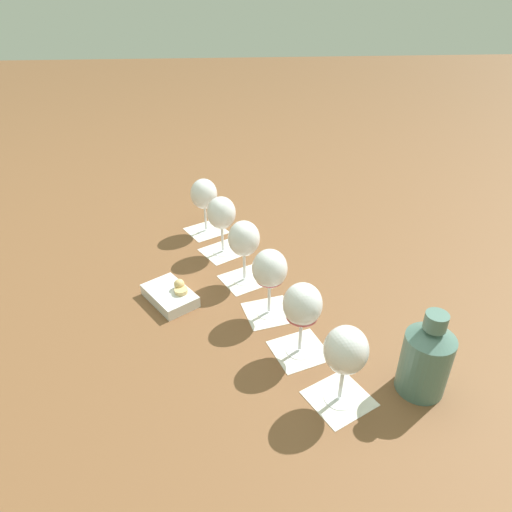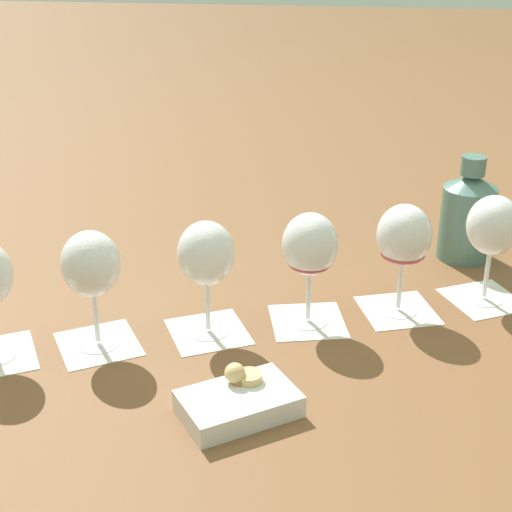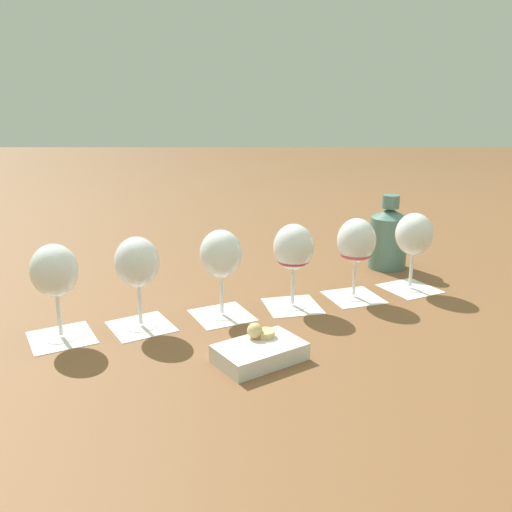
{
  "view_description": "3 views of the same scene",
  "coord_description": "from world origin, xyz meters",
  "px_view_note": "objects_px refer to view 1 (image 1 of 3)",
  "views": [
    {
      "loc": [
        -0.98,
        0.08,
        0.74
      ],
      "look_at": [
        -0.0,
        0.0,
        0.12
      ],
      "focal_mm": 32.0,
      "sensor_mm": 36.0,
      "label": 1
    },
    {
      "loc": [
        -0.14,
        1.06,
        0.61
      ],
      "look_at": [
        -0.0,
        0.0,
        0.12
      ],
      "focal_mm": 55.0,
      "sensor_mm": 36.0,
      "label": 2
    },
    {
      "loc": [
        -0.01,
        1.08,
        0.44
      ],
      "look_at": [
        -0.0,
        0.0,
        0.12
      ],
      "focal_mm": 38.0,
      "sensor_mm": 36.0,
      "label": 3
    }
  ],
  "objects_px": {
    "wine_glass_2": "(270,271)",
    "wine_glass_4": "(221,215)",
    "wine_glass_3": "(244,241)",
    "wine_glass_1": "(302,307)",
    "ceramic_vase": "(426,358)",
    "snack_dish": "(171,295)",
    "wine_glass_0": "(346,353)",
    "wine_glass_5": "(204,196)"
  },
  "relations": [
    {
      "from": "wine_glass_0",
      "to": "snack_dish",
      "type": "height_order",
      "value": "wine_glass_0"
    },
    {
      "from": "ceramic_vase",
      "to": "snack_dish",
      "type": "height_order",
      "value": "ceramic_vase"
    },
    {
      "from": "wine_glass_3",
      "to": "ceramic_vase",
      "type": "xyz_separation_m",
      "value": [
        -0.42,
        -0.34,
        -0.04
      ]
    },
    {
      "from": "wine_glass_2",
      "to": "ceramic_vase",
      "type": "xyz_separation_m",
      "value": [
        -0.27,
        -0.29,
        -0.04
      ]
    },
    {
      "from": "wine_glass_0",
      "to": "wine_glass_5",
      "type": "height_order",
      "value": "same"
    },
    {
      "from": "wine_glass_4",
      "to": "wine_glass_5",
      "type": "relative_size",
      "value": 1.0
    },
    {
      "from": "wine_glass_3",
      "to": "wine_glass_2",
      "type": "bearing_deg",
      "value": -160.29
    },
    {
      "from": "wine_glass_1",
      "to": "ceramic_vase",
      "type": "bearing_deg",
      "value": -118.76
    },
    {
      "from": "wine_glass_5",
      "to": "ceramic_vase",
      "type": "xyz_separation_m",
      "value": [
        -0.72,
        -0.45,
        -0.04
      ]
    },
    {
      "from": "ceramic_vase",
      "to": "snack_dish",
      "type": "relative_size",
      "value": 1.12
    },
    {
      "from": "wine_glass_4",
      "to": "wine_glass_5",
      "type": "height_order",
      "value": "same"
    },
    {
      "from": "wine_glass_0",
      "to": "wine_glass_2",
      "type": "height_order",
      "value": "same"
    },
    {
      "from": "wine_glass_4",
      "to": "ceramic_vase",
      "type": "relative_size",
      "value": 0.93
    },
    {
      "from": "wine_glass_5",
      "to": "snack_dish",
      "type": "xyz_separation_m",
      "value": [
        -0.38,
        0.09,
        -0.11
      ]
    },
    {
      "from": "wine_glass_0",
      "to": "wine_glass_3",
      "type": "relative_size",
      "value": 1.0
    },
    {
      "from": "wine_glass_4",
      "to": "wine_glass_0",
      "type": "bearing_deg",
      "value": -159.09
    },
    {
      "from": "wine_glass_5",
      "to": "wine_glass_0",
      "type": "bearing_deg",
      "value": -159.05
    },
    {
      "from": "wine_glass_2",
      "to": "snack_dish",
      "type": "relative_size",
      "value": 1.04
    },
    {
      "from": "wine_glass_2",
      "to": "wine_glass_5",
      "type": "height_order",
      "value": "same"
    },
    {
      "from": "wine_glass_4",
      "to": "wine_glass_2",
      "type": "bearing_deg",
      "value": -159.97
    },
    {
      "from": "wine_glass_1",
      "to": "wine_glass_3",
      "type": "height_order",
      "value": "same"
    },
    {
      "from": "wine_glass_5",
      "to": "wine_glass_1",
      "type": "bearing_deg",
      "value": -159.38
    },
    {
      "from": "wine_glass_0",
      "to": "wine_glass_1",
      "type": "bearing_deg",
      "value": 22.3
    },
    {
      "from": "wine_glass_4",
      "to": "snack_dish",
      "type": "height_order",
      "value": "wine_glass_4"
    },
    {
      "from": "wine_glass_4",
      "to": "wine_glass_3",
      "type": "bearing_deg",
      "value": -159.67
    },
    {
      "from": "wine_glass_2",
      "to": "wine_glass_1",
      "type": "bearing_deg",
      "value": -158.61
    },
    {
      "from": "wine_glass_3",
      "to": "wine_glass_5",
      "type": "relative_size",
      "value": 1.0
    },
    {
      "from": "wine_glass_2",
      "to": "ceramic_vase",
      "type": "relative_size",
      "value": 0.93
    },
    {
      "from": "wine_glass_4",
      "to": "snack_dish",
      "type": "bearing_deg",
      "value": 149.27
    },
    {
      "from": "wine_glass_5",
      "to": "ceramic_vase",
      "type": "bearing_deg",
      "value": -147.71
    },
    {
      "from": "wine_glass_3",
      "to": "wine_glass_4",
      "type": "xyz_separation_m",
      "value": [
        0.16,
        0.06,
        -0.0
      ]
    },
    {
      "from": "wine_glass_0",
      "to": "wine_glass_1",
      "type": "distance_m",
      "value": 0.16
    },
    {
      "from": "wine_glass_0",
      "to": "ceramic_vase",
      "type": "bearing_deg",
      "value": -84.41
    },
    {
      "from": "ceramic_vase",
      "to": "snack_dish",
      "type": "xyz_separation_m",
      "value": [
        0.34,
        0.54,
        -0.07
      ]
    },
    {
      "from": "wine_glass_3",
      "to": "wine_glass_5",
      "type": "distance_m",
      "value": 0.32
    },
    {
      "from": "wine_glass_1",
      "to": "wine_glass_3",
      "type": "bearing_deg",
      "value": 20.53
    },
    {
      "from": "wine_glass_2",
      "to": "ceramic_vase",
      "type": "bearing_deg",
      "value": -133.21
    },
    {
      "from": "wine_glass_2",
      "to": "wine_glass_4",
      "type": "xyz_separation_m",
      "value": [
        0.31,
        0.11,
        0.0
      ]
    },
    {
      "from": "snack_dish",
      "to": "ceramic_vase",
      "type": "bearing_deg",
      "value": -122.28
    },
    {
      "from": "wine_glass_2",
      "to": "wine_glass_4",
      "type": "distance_m",
      "value": 0.33
    },
    {
      "from": "wine_glass_1",
      "to": "snack_dish",
      "type": "height_order",
      "value": "wine_glass_1"
    },
    {
      "from": "wine_glass_4",
      "to": "ceramic_vase",
      "type": "xyz_separation_m",
      "value": [
        -0.58,
        -0.4,
        -0.04
      ]
    }
  ]
}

